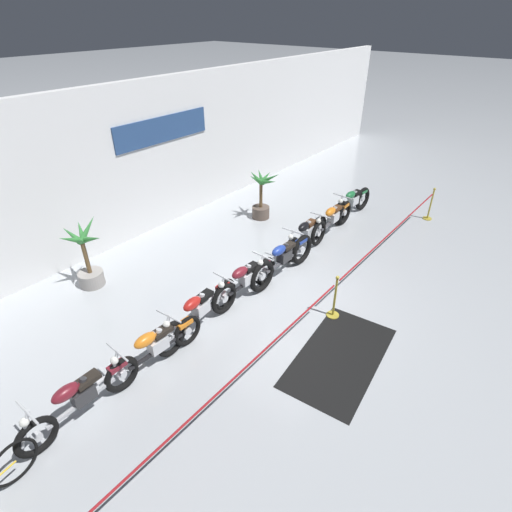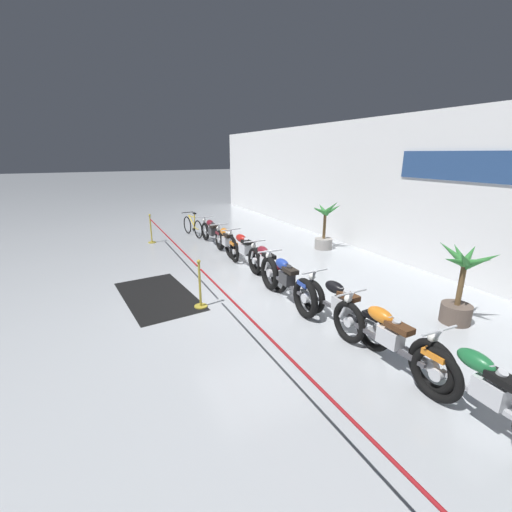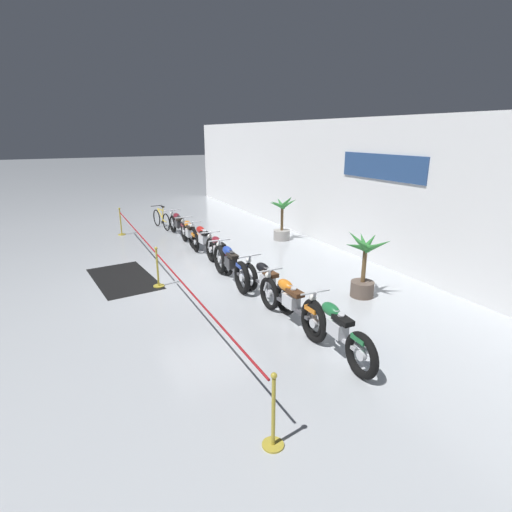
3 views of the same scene
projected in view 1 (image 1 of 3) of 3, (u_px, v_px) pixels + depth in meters
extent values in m
plane|color=#B2B7BC|center=(284.00, 294.00, 9.44)|extent=(120.00, 120.00, 0.00)
cube|color=white|center=(136.00, 163.00, 11.05)|extent=(28.00, 0.25, 4.20)
cube|color=navy|center=(163.00, 129.00, 11.21)|extent=(3.23, 0.04, 0.70)
torus|color=black|center=(37.00, 437.00, 5.92)|extent=(0.67, 0.12, 0.67)
torus|color=black|center=(122.00, 374.00, 6.94)|extent=(0.67, 0.12, 0.67)
cylinder|color=silver|center=(37.00, 437.00, 5.92)|extent=(0.16, 0.08, 0.16)
cylinder|color=silver|center=(122.00, 374.00, 6.94)|extent=(0.16, 0.08, 0.16)
cylinder|color=silver|center=(25.00, 429.00, 5.71)|extent=(0.30, 0.06, 0.59)
cube|color=#2D2D30|center=(83.00, 394.00, 6.38)|extent=(0.36, 0.23, 0.26)
cylinder|color=#2D2D30|center=(78.00, 388.00, 6.24)|extent=(0.18, 0.11, 0.24)
cylinder|color=#2D2D30|center=(83.00, 384.00, 6.30)|extent=(0.18, 0.11, 0.24)
cylinder|color=silver|center=(96.00, 384.00, 6.73)|extent=(0.70, 0.08, 0.07)
cube|color=#ADAFB5|center=(82.00, 402.00, 6.42)|extent=(1.21, 0.08, 0.06)
ellipsoid|color=maroon|center=(66.00, 393.00, 6.09)|extent=(0.46, 0.23, 0.22)
cube|color=black|center=(87.00, 380.00, 6.35)|extent=(0.40, 0.21, 0.09)
cube|color=maroon|center=(117.00, 366.00, 6.78)|extent=(0.32, 0.17, 0.08)
cylinder|color=silver|center=(27.00, 412.00, 5.64)|extent=(0.05, 0.62, 0.04)
sphere|color=silver|center=(24.00, 422.00, 5.66)|extent=(0.14, 0.14, 0.14)
torus|color=black|center=(122.00, 375.00, 6.92)|extent=(0.66, 0.12, 0.66)
torus|color=black|center=(187.00, 331.00, 7.87)|extent=(0.66, 0.12, 0.66)
cylinder|color=silver|center=(122.00, 375.00, 6.92)|extent=(0.16, 0.09, 0.16)
cylinder|color=silver|center=(187.00, 331.00, 7.87)|extent=(0.16, 0.09, 0.16)
cylinder|color=silver|center=(114.00, 367.00, 6.71)|extent=(0.31, 0.07, 0.59)
cube|color=silver|center=(158.00, 344.00, 7.34)|extent=(0.37, 0.23, 0.26)
cylinder|color=silver|center=(155.00, 337.00, 7.21)|extent=(0.18, 0.12, 0.24)
cylinder|color=silver|center=(158.00, 335.00, 7.26)|extent=(0.18, 0.12, 0.24)
cylinder|color=silver|center=(167.00, 337.00, 7.69)|extent=(0.70, 0.10, 0.07)
cube|color=black|center=(157.00, 351.00, 7.38)|extent=(1.19, 0.11, 0.06)
ellipsoid|color=orange|center=(145.00, 340.00, 7.06)|extent=(0.47, 0.24, 0.22)
cube|color=black|center=(162.00, 331.00, 7.31)|extent=(0.41, 0.22, 0.09)
cube|color=orange|center=(184.00, 323.00, 7.71)|extent=(0.33, 0.17, 0.08)
cylinder|color=silver|center=(117.00, 352.00, 6.64)|extent=(0.06, 0.62, 0.04)
sphere|color=silver|center=(114.00, 360.00, 6.66)|extent=(0.14, 0.14, 0.14)
torus|color=black|center=(171.00, 339.00, 7.62)|extent=(0.75, 0.17, 0.75)
torus|color=black|center=(225.00, 295.00, 8.79)|extent=(0.75, 0.17, 0.75)
cylinder|color=silver|center=(171.00, 339.00, 7.62)|extent=(0.18, 0.09, 0.18)
cylinder|color=silver|center=(225.00, 295.00, 8.79)|extent=(0.18, 0.09, 0.18)
cylinder|color=silver|center=(166.00, 330.00, 7.41)|extent=(0.31, 0.08, 0.59)
cube|color=silver|center=(201.00, 308.00, 8.16)|extent=(0.38, 0.25, 0.26)
cylinder|color=silver|center=(199.00, 301.00, 8.02)|extent=(0.19, 0.12, 0.24)
cylinder|color=silver|center=(201.00, 299.00, 8.08)|extent=(0.19, 0.12, 0.24)
cylinder|color=silver|center=(205.00, 303.00, 8.51)|extent=(0.70, 0.13, 0.07)
cube|color=black|center=(200.00, 314.00, 8.20)|extent=(1.33, 0.17, 0.06)
ellipsoid|color=#B21E19|center=(192.00, 304.00, 7.86)|extent=(0.48, 0.26, 0.22)
cube|color=black|center=(204.00, 296.00, 8.13)|extent=(0.42, 0.23, 0.09)
cube|color=#B21E19|center=(223.00, 286.00, 8.61)|extent=(0.33, 0.19, 0.08)
cylinder|color=silver|center=(169.00, 316.00, 7.34)|extent=(0.09, 0.62, 0.04)
sphere|color=silver|center=(166.00, 324.00, 7.36)|extent=(0.14, 0.14, 0.14)
torus|color=black|center=(224.00, 299.00, 8.68)|extent=(0.73, 0.12, 0.73)
torus|color=black|center=(265.00, 271.00, 9.59)|extent=(0.73, 0.12, 0.73)
cylinder|color=silver|center=(224.00, 299.00, 8.68)|extent=(0.18, 0.09, 0.17)
cylinder|color=silver|center=(265.00, 271.00, 9.59)|extent=(0.18, 0.09, 0.17)
cylinder|color=silver|center=(221.00, 290.00, 8.48)|extent=(0.30, 0.06, 0.59)
cube|color=silver|center=(247.00, 278.00, 9.08)|extent=(0.37, 0.23, 0.26)
cylinder|color=silver|center=(246.00, 271.00, 8.95)|extent=(0.18, 0.12, 0.24)
cylinder|color=silver|center=(248.00, 270.00, 9.00)|extent=(0.18, 0.12, 0.24)
cylinder|color=silver|center=(251.00, 275.00, 9.43)|extent=(0.70, 0.09, 0.07)
cube|color=black|center=(246.00, 284.00, 9.13)|extent=(1.12, 0.09, 0.06)
ellipsoid|color=maroon|center=(240.00, 273.00, 8.80)|extent=(0.47, 0.23, 0.22)
cube|color=black|center=(251.00, 267.00, 9.05)|extent=(0.41, 0.21, 0.09)
cube|color=maroon|center=(264.00, 263.00, 9.42)|extent=(0.32, 0.17, 0.08)
cylinder|color=silver|center=(224.00, 278.00, 8.41)|extent=(0.05, 0.62, 0.04)
sphere|color=silver|center=(221.00, 285.00, 8.43)|extent=(0.14, 0.14, 0.14)
torus|color=black|center=(262.00, 276.00, 9.34)|extent=(0.82, 0.16, 0.81)
torus|color=black|center=(302.00, 250.00, 10.37)|extent=(0.82, 0.16, 0.81)
cylinder|color=silver|center=(262.00, 276.00, 9.34)|extent=(0.19, 0.09, 0.19)
cylinder|color=silver|center=(302.00, 250.00, 10.37)|extent=(0.19, 0.09, 0.19)
cylinder|color=silver|center=(259.00, 268.00, 9.13)|extent=(0.31, 0.07, 0.59)
cube|color=#2D2D30|center=(284.00, 256.00, 9.80)|extent=(0.37, 0.23, 0.26)
cylinder|color=#2D2D30|center=(284.00, 250.00, 9.67)|extent=(0.18, 0.12, 0.24)
cylinder|color=#2D2D30|center=(286.00, 248.00, 9.72)|extent=(0.18, 0.12, 0.24)
cylinder|color=silver|center=(287.00, 254.00, 10.14)|extent=(0.70, 0.09, 0.07)
cube|color=#47474C|center=(283.00, 262.00, 9.84)|extent=(1.29, 0.11, 0.06)
ellipsoid|color=navy|center=(279.00, 251.00, 9.52)|extent=(0.47, 0.24, 0.22)
cube|color=black|center=(288.00, 246.00, 9.77)|extent=(0.41, 0.21, 0.09)
cube|color=navy|center=(301.00, 241.00, 10.18)|extent=(0.33, 0.17, 0.08)
cylinder|color=silver|center=(263.00, 256.00, 9.06)|extent=(0.06, 0.62, 0.04)
sphere|color=silver|center=(260.00, 263.00, 9.08)|extent=(0.14, 0.14, 0.14)
torus|color=black|center=(291.00, 250.00, 10.47)|extent=(0.71, 0.16, 0.70)
torus|color=black|center=(319.00, 227.00, 11.56)|extent=(0.71, 0.16, 0.70)
cylinder|color=silver|center=(291.00, 250.00, 10.47)|extent=(0.17, 0.09, 0.16)
cylinder|color=silver|center=(319.00, 227.00, 11.56)|extent=(0.17, 0.09, 0.16)
cylinder|color=silver|center=(290.00, 242.00, 10.26)|extent=(0.31, 0.07, 0.59)
cube|color=silver|center=(307.00, 232.00, 10.96)|extent=(0.37, 0.24, 0.26)
cylinder|color=silver|center=(307.00, 226.00, 10.83)|extent=(0.19, 0.12, 0.24)
cylinder|color=silver|center=(309.00, 225.00, 10.89)|extent=(0.19, 0.12, 0.24)
cylinder|color=silver|center=(308.00, 231.00, 11.31)|extent=(0.70, 0.11, 0.07)
cube|color=#47474C|center=(306.00, 237.00, 11.00)|extent=(1.26, 0.14, 0.06)
ellipsoid|color=black|center=(304.00, 227.00, 10.67)|extent=(0.47, 0.25, 0.22)
cube|color=#4C2D19|center=(310.00, 223.00, 10.94)|extent=(0.41, 0.22, 0.09)
cube|color=black|center=(319.00, 220.00, 11.39)|extent=(0.33, 0.18, 0.08)
cylinder|color=silver|center=(293.00, 231.00, 10.19)|extent=(0.07, 0.62, 0.04)
sphere|color=silver|center=(291.00, 237.00, 10.21)|extent=(0.14, 0.14, 0.14)
torus|color=black|center=(318.00, 233.00, 11.20)|extent=(0.74, 0.14, 0.74)
torus|color=black|center=(344.00, 213.00, 12.31)|extent=(0.74, 0.14, 0.74)
cylinder|color=silver|center=(318.00, 233.00, 11.20)|extent=(0.18, 0.09, 0.18)
cylinder|color=silver|center=(344.00, 213.00, 12.31)|extent=(0.18, 0.09, 0.18)
cylinder|color=silver|center=(318.00, 225.00, 10.99)|extent=(0.31, 0.07, 0.59)
cube|color=silver|center=(333.00, 217.00, 11.70)|extent=(0.37, 0.23, 0.26)
cylinder|color=silver|center=(333.00, 211.00, 11.57)|extent=(0.18, 0.12, 0.24)
cylinder|color=silver|center=(335.00, 210.00, 11.63)|extent=(0.18, 0.12, 0.24)
cylinder|color=silver|center=(333.00, 216.00, 12.05)|extent=(0.70, 0.09, 0.07)
cube|color=#47474C|center=(332.00, 222.00, 11.75)|extent=(1.32, 0.11, 0.06)
ellipsoid|color=orange|center=(331.00, 212.00, 11.41)|extent=(0.47, 0.24, 0.22)
cube|color=#4C2D19|center=(336.00, 209.00, 11.68)|extent=(0.41, 0.21, 0.09)
cube|color=orange|center=(345.00, 205.00, 12.14)|extent=(0.33, 0.17, 0.08)
cylinder|color=silver|center=(320.00, 215.00, 10.92)|extent=(0.06, 0.62, 0.04)
sphere|color=silver|center=(318.00, 221.00, 10.94)|extent=(0.14, 0.14, 0.14)
torus|color=black|center=(340.00, 213.00, 12.26)|extent=(0.78, 0.17, 0.77)
torus|color=black|center=(363.00, 199.00, 13.17)|extent=(0.78, 0.17, 0.77)
cylinder|color=silver|center=(340.00, 213.00, 12.26)|extent=(0.18, 0.09, 0.18)
cylinder|color=silver|center=(363.00, 199.00, 13.17)|extent=(0.18, 0.09, 0.18)
cylinder|color=silver|center=(339.00, 205.00, 12.06)|extent=(0.31, 0.07, 0.59)
cube|color=silver|center=(353.00, 200.00, 12.67)|extent=(0.37, 0.24, 0.26)
cylinder|color=silver|center=(353.00, 195.00, 12.53)|extent=(0.18, 0.12, 0.24)
cylinder|color=silver|center=(355.00, 194.00, 12.59)|extent=(0.18, 0.12, 0.24)
cylinder|color=silver|center=(353.00, 200.00, 13.01)|extent=(0.70, 0.10, 0.07)
cube|color=#ADAFB5|center=(352.00, 205.00, 12.71)|extent=(1.14, 0.11, 0.06)
ellipsoid|color=#1E6B38|center=(350.00, 195.00, 12.38)|extent=(0.47, 0.24, 0.22)
cube|color=black|center=(356.00, 193.00, 12.63)|extent=(0.41, 0.22, 0.09)
cube|color=#1E6B38|center=(363.00, 192.00, 13.00)|extent=(0.33, 0.17, 0.08)
cylinder|color=silver|center=(342.00, 196.00, 11.99)|extent=(0.06, 0.62, 0.04)
sphere|color=silver|center=(340.00, 201.00, 12.01)|extent=(0.14, 0.14, 0.14)
torus|color=black|center=(14.00, 462.00, 5.57)|extent=(0.70, 0.15, 0.70)
cylinder|color=gold|center=(0.00, 475.00, 5.42)|extent=(0.46, 0.10, 0.03)
cylinder|color=brown|center=(261.00, 212.00, 12.77)|extent=(0.55, 0.55, 0.37)
cylinder|color=brown|center=(261.00, 195.00, 12.45)|extent=(0.10, 0.10, 0.83)
cone|color=#337F38|center=(265.00, 177.00, 12.32)|extent=(0.54, 0.17, 0.36)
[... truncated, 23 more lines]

